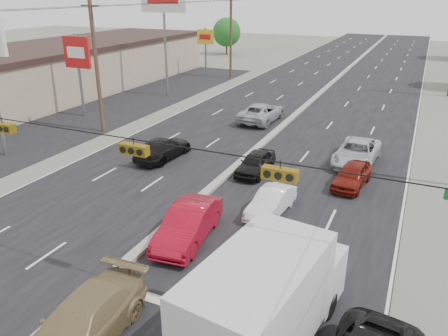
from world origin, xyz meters
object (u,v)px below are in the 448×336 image
at_px(queue_car_b, 271,202).
at_px(utility_pole_left_b, 96,66).
at_px(oncoming_far, 261,112).
at_px(pole_sign_billboard, 163,6).
at_px(red_sedan, 188,224).
at_px(pole_sign_mid, 77,57).
at_px(tan_sedan, 82,325).
at_px(pole_sign_far, 205,41).
at_px(tree_left_far, 227,32).
at_px(queue_car_c, 357,153).
at_px(utility_pole_left_c, 231,36).
at_px(box_truck, 268,302).
at_px(queue_car_e, 352,175).
at_px(oncoming_near, 163,148).
at_px(queue_car_a, 256,163).

bearing_deg(queue_car_b, utility_pole_left_b, 160.64).
bearing_deg(oncoming_far, queue_car_b, 113.28).
distance_m(pole_sign_billboard, red_sedan, 30.24).
xyz_separation_m(pole_sign_billboard, queue_car_b, (18.42, -20.57, -8.25)).
distance_m(utility_pole_left_b, pole_sign_mid, 5.41).
height_order(utility_pole_left_b, tan_sedan, utility_pole_left_b).
distance_m(utility_pole_left_b, pole_sign_far, 25.25).
xyz_separation_m(tan_sedan, red_sedan, (0.00, 6.79, 0.03)).
bearing_deg(utility_pole_left_b, pole_sign_mid, 146.31).
xyz_separation_m(pole_sign_billboard, tree_left_far, (-7.50, 32.00, -5.15)).
xyz_separation_m(tan_sedan, queue_car_c, (5.30, 19.38, -0.03)).
relative_size(utility_pole_left_c, pole_sign_mid, 1.43).
relative_size(utility_pole_left_b, box_truck, 1.35).
xyz_separation_m(utility_pole_left_b, queue_car_b, (16.42, -7.57, -4.49)).
height_order(queue_car_c, queue_car_e, queue_car_c).
bearing_deg(queue_car_e, tan_sedan, -103.20).
relative_size(tan_sedan, oncoming_near, 1.10).
distance_m(queue_car_c, queue_car_e, 3.73).
height_order(red_sedan, queue_car_e, red_sedan).
distance_m(red_sedan, queue_car_b, 4.61).
distance_m(utility_pole_left_c, queue_car_e, 34.05).
bearing_deg(queue_car_c, queue_car_a, -139.04).
xyz_separation_m(queue_car_c, oncoming_near, (-11.73, -4.33, -0.04)).
bearing_deg(pole_sign_billboard, tree_left_far, 103.19).
bearing_deg(queue_car_a, queue_car_c, 38.95).
height_order(tree_left_far, tan_sedan, tree_left_far).
distance_m(queue_car_a, queue_car_c, 6.75).
distance_m(pole_sign_mid, oncoming_far, 16.20).
distance_m(utility_pole_left_b, tree_left_far, 46.01).
height_order(utility_pole_left_b, queue_car_b, utility_pole_left_b).
height_order(utility_pole_left_c, queue_car_a, utility_pole_left_c).
height_order(utility_pole_left_b, queue_car_c, utility_pole_left_b).
xyz_separation_m(tree_left_far, queue_car_a, (23.40, -48.01, -3.06)).
xyz_separation_m(utility_pole_left_c, pole_sign_billboard, (-2.00, -12.00, 3.76)).
bearing_deg(pole_sign_far, pole_sign_mid, -92.60).
xyz_separation_m(utility_pole_left_b, queue_car_c, (19.20, 1.17, -4.38)).
height_order(pole_sign_far, queue_car_b, pole_sign_far).
bearing_deg(pole_sign_mid, pole_sign_far, 87.40).
relative_size(red_sedan, oncoming_near, 1.01).
bearing_deg(queue_car_c, pole_sign_billboard, 153.52).
distance_m(utility_pole_left_c, oncoming_near, 29.47).
distance_m(red_sedan, queue_car_a, 8.41).
relative_size(red_sedan, queue_car_b, 1.28).
bearing_deg(queue_car_e, utility_pole_left_c, 131.76).
bearing_deg(queue_car_a, oncoming_far, 108.85).
bearing_deg(queue_car_e, utility_pole_left_b, 179.02).
height_order(pole_sign_billboard, red_sedan, pole_sign_billboard).
bearing_deg(oncoming_far, tree_left_far, -60.17).
xyz_separation_m(box_truck, oncoming_far, (-8.84, 23.96, -1.09)).
relative_size(pole_sign_mid, tan_sedan, 1.35).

